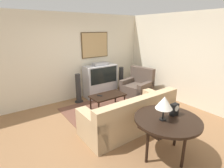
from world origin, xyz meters
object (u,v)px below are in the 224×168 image
object	(u,v)px
coffee_table	(108,96)
speaker_tower_left	(78,89)
tv	(100,80)
mantel_clock	(174,109)
couch	(130,116)
table_lamp	(164,103)
speaker_tower_right	(121,80)
armchair	(137,87)
console_table	(167,122)

from	to	relation	value
coffee_table	speaker_tower_left	distance (m)	1.05
tv	mantel_clock	size ratio (longest dim) A/B	5.39
mantel_clock	couch	bearing A→B (deg)	95.30
couch	table_lamp	world-z (taller)	table_lamp
coffee_table	speaker_tower_right	distance (m)	1.55
speaker_tower_left	coffee_table	bearing A→B (deg)	-63.47
armchair	speaker_tower_left	world-z (taller)	armchair
coffee_table	console_table	distance (m)	2.27
tv	coffee_table	distance (m)	1.08
console_table	mantel_clock	xyz separation A→B (m)	(0.20, 0.02, 0.17)
armchair	coffee_table	distance (m)	1.41
console_table	table_lamp	bearing A→B (deg)	170.91
armchair	mantel_clock	size ratio (longest dim) A/B	4.76
speaker_tower_left	tv	bearing A→B (deg)	3.76
armchair	table_lamp	size ratio (longest dim) A/B	2.42
armchair	speaker_tower_right	size ratio (longest dim) A/B	1.13
coffee_table	mantel_clock	xyz separation A→B (m)	(-0.07, -2.21, 0.48)
console_table	mantel_clock	bearing A→B (deg)	4.89
mantel_clock	speaker_tower_left	distance (m)	3.21
armchair	coffee_table	size ratio (longest dim) A/B	1.05
tv	speaker_tower_right	distance (m)	0.86
tv	console_table	world-z (taller)	tv
couch	armchair	xyz separation A→B (m)	(1.56, 1.41, -0.00)
coffee_table	speaker_tower_left	xyz separation A→B (m)	(-0.47, 0.94, 0.05)
mantel_clock	speaker_tower_right	xyz separation A→B (m)	(1.31, 3.15, -0.43)
console_table	speaker_tower_right	xyz separation A→B (m)	(1.50, 3.17, -0.26)
speaker_tower_right	coffee_table	bearing A→B (deg)	-142.76
table_lamp	armchair	bearing A→B (deg)	54.16
couch	mantel_clock	xyz separation A→B (m)	(0.10, -1.04, 0.55)
console_table	table_lamp	world-z (taller)	table_lamp
console_table	speaker_tower_left	xyz separation A→B (m)	(-0.20, 3.17, -0.26)
couch	coffee_table	size ratio (longest dim) A/B	2.30
tv	speaker_tower_left	size ratio (longest dim) A/B	1.28
console_table	speaker_tower_right	size ratio (longest dim) A/B	1.25
coffee_table	console_table	bearing A→B (deg)	-96.80
couch	speaker_tower_right	xyz separation A→B (m)	(1.40, 2.11, 0.12)
coffee_table	console_table	xyz separation A→B (m)	(-0.27, -2.23, 0.31)
table_lamp	mantel_clock	bearing A→B (deg)	-0.22
mantel_clock	speaker_tower_right	bearing A→B (deg)	67.47
speaker_tower_left	speaker_tower_right	size ratio (longest dim) A/B	1.00
tv	console_table	xyz separation A→B (m)	(-0.65, -3.23, 0.14)
armchair	table_lamp	distance (m)	3.12
armchair	speaker_tower_left	bearing A→B (deg)	-121.92
console_table	speaker_tower_right	distance (m)	3.52
couch	speaker_tower_right	world-z (taller)	speaker_tower_right
tv	speaker_tower_right	size ratio (longest dim) A/B	1.28
tv	mantel_clock	bearing A→B (deg)	-98.07
couch	armchair	bearing A→B (deg)	-138.26
armchair	coffee_table	xyz separation A→B (m)	(-1.39, -0.24, 0.07)
console_table	coffee_table	bearing A→B (deg)	83.20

